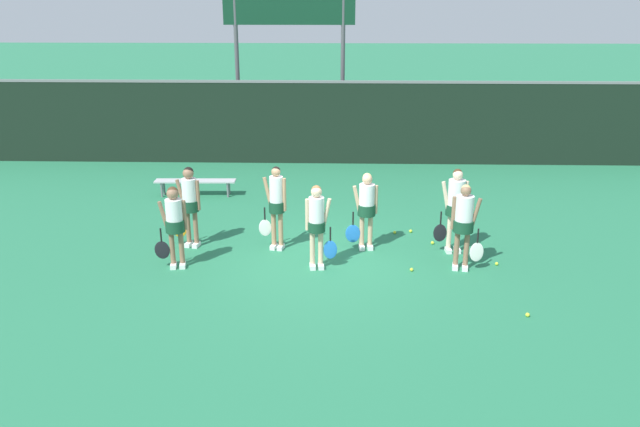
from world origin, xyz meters
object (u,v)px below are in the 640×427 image
player_4 (276,202)px  tennis_ball_5 (412,270)px  player_2 (464,220)px  player_3 (190,200)px  player_5 (366,205)px  tennis_ball_1 (528,315)px  tennis_ball_3 (433,243)px  player_1 (317,220)px  tennis_ball_0 (395,232)px  tennis_ball_2 (411,231)px  player_6 (455,203)px  bench_courtside (195,182)px  scoreboard (289,10)px  player_0 (174,220)px  tennis_ball_4 (497,264)px

player_4 → tennis_ball_5: player_4 is taller
player_2 → player_3: bearing=179.6°
player_5 → tennis_ball_1: player_5 is taller
tennis_ball_3 → tennis_ball_5: (-0.61, -1.45, -0.00)m
player_1 → tennis_ball_0: player_1 is taller
tennis_ball_2 → player_6: bearing=-56.4°
tennis_ball_0 → tennis_ball_1: size_ratio=0.93×
bench_courtside → player_5: player_5 is taller
scoreboard → bench_courtside: bearing=-113.5°
player_6 → tennis_ball_1: (0.78, -2.85, -1.04)m
player_6 → tennis_ball_3: size_ratio=25.31×
player_6 → player_0: bearing=-174.4°
player_3 → tennis_ball_0: bearing=21.7°
tennis_ball_4 → bench_courtside: bearing=147.3°
player_1 → tennis_ball_0: 2.78m
player_4 → tennis_ball_3: (3.36, 0.33, -1.01)m
tennis_ball_0 → tennis_ball_1: (1.90, -3.90, 0.00)m
tennis_ball_1 → tennis_ball_5: (-1.74, 1.81, -0.00)m
player_1 → player_2: player_2 is taller
player_4 → player_5: (1.88, 0.05, -0.07)m
tennis_ball_1 → tennis_ball_4: tennis_ball_1 is taller
player_1 → player_4: bearing=124.8°
scoreboard → player_2: scoreboard is taller
player_2 → tennis_ball_5: (-0.98, -0.16, -0.99)m
tennis_ball_3 → tennis_ball_5: tennis_ball_3 is taller
scoreboard → player_5: (2.24, -8.80, -3.76)m
player_0 → player_4: 2.16m
player_4 → player_6: size_ratio=1.00×
player_2 → player_4: player_4 is taller
player_4 → player_0: bearing=-139.2°
player_3 → tennis_ball_4: player_3 is taller
player_6 → tennis_ball_1: player_6 is taller
tennis_ball_2 → tennis_ball_3: size_ratio=1.01×
player_6 → tennis_ball_2: 1.71m
scoreboard → player_6: (4.07, -8.93, -3.66)m
player_2 → tennis_ball_1: bearing=-58.6°
player_0 → player_1: (2.77, 0.04, 0.01)m
player_5 → tennis_ball_0: size_ratio=24.95×
scoreboard → player_0: size_ratio=3.62×
player_0 → tennis_ball_5: bearing=-9.8°
tennis_ball_2 → tennis_ball_4: tennis_ball_2 is taller
tennis_ball_0 → tennis_ball_4: 2.57m
player_6 → tennis_ball_3: bearing=126.6°
tennis_ball_2 → tennis_ball_4: bearing=-50.2°
player_5 → player_1: bearing=-138.9°
player_0 → tennis_ball_3: player_0 is taller
tennis_ball_1 → tennis_ball_3: size_ratio=1.01×
player_2 → tennis_ball_1: 2.33m
player_1 → tennis_ball_2: player_1 is taller
player_1 → tennis_ball_3: 2.97m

